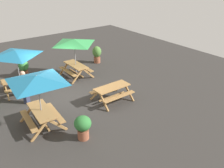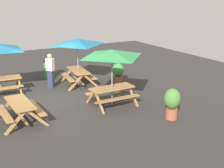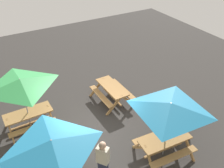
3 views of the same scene
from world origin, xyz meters
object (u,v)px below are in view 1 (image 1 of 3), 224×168
object	(u,v)px
potted_plant_1	(97,54)
potted_plant_2	(83,126)
picnic_table_0	(37,83)
picnic_table_3	(16,56)
picnic_table_2	(74,44)
person_standing	(25,86)
potted_plant_0	(24,68)
picnic_table_1	(112,90)

from	to	relation	value
potted_plant_1	potted_plant_2	world-z (taller)	potted_plant_1
picnic_table_0	picnic_table_3	xyz separation A→B (m)	(-0.35, -3.65, 0.00)
picnic_table_2	person_standing	xyz separation A→B (m)	(3.53, 1.38, -1.10)
picnic_table_0	potted_plant_2	bearing A→B (deg)	31.94
person_standing	picnic_table_3	bearing A→B (deg)	45.75
potted_plant_2	person_standing	world-z (taller)	person_standing
picnic_table_0	potted_plant_0	world-z (taller)	picnic_table_0
picnic_table_1	potted_plant_0	xyz separation A→B (m)	(2.45, -5.45, 0.03)
picnic_table_1	potted_plant_2	xyz separation A→B (m)	(2.69, 1.74, 0.02)
picnic_table_2	potted_plant_0	world-z (taller)	picnic_table_2
picnic_table_3	potted_plant_0	size ratio (longest dim) A/B	2.21
picnic_table_3	potted_plant_1	world-z (taller)	picnic_table_3
picnic_table_1	potted_plant_0	world-z (taller)	potted_plant_0
picnic_table_1	picnic_table_2	distance (m)	3.95
potted_plant_2	person_standing	size ratio (longest dim) A/B	0.59
picnic_table_0	picnic_table_1	xyz separation A→B (m)	(-3.60, -0.00, -1.43)
picnic_table_0	person_standing	distance (m)	2.56
potted_plant_2	potted_plant_1	bearing A→B (deg)	-127.46
potted_plant_0	potted_plant_2	distance (m)	7.20
picnic_table_0	person_standing	xyz separation A→B (m)	(-0.15, -2.30, -1.10)
picnic_table_0	picnic_table_2	world-z (taller)	same
potted_plant_1	picnic_table_3	bearing A→B (deg)	12.32
picnic_table_1	picnic_table_2	world-z (taller)	picnic_table_2
picnic_table_2	potted_plant_0	bearing A→B (deg)	-125.93
picnic_table_0	potted_plant_2	world-z (taller)	picnic_table_0
potted_plant_2	potted_plant_0	bearing A→B (deg)	-91.94
picnic_table_1	picnic_table_2	xyz separation A→B (m)	(-0.07, -3.68, 1.43)
picnic_table_0	picnic_table_3	distance (m)	3.66
potted_plant_0	potted_plant_1	distance (m)	4.86
potted_plant_0	potted_plant_2	size ratio (longest dim) A/B	1.07
potted_plant_1	person_standing	distance (m)	6.38
picnic_table_1	potted_plant_1	distance (m)	5.42
potted_plant_1	picnic_table_1	bearing A→B (deg)	64.01
picnic_table_1	potted_plant_0	bearing A→B (deg)	-66.69
picnic_table_0	potted_plant_2	size ratio (longest dim) A/B	2.86
picnic_table_2	picnic_table_3	size ratio (longest dim) A/B	1.00
picnic_table_3	picnic_table_1	bearing A→B (deg)	137.95
picnic_table_0	picnic_table_3	bearing A→B (deg)	178.74
picnic_table_0	picnic_table_1	size ratio (longest dim) A/B	1.55
picnic_table_0	potted_plant_0	distance (m)	5.75
picnic_table_1	potted_plant_2	bearing A→B (deg)	31.99
picnic_table_1	potted_plant_2	size ratio (longest dim) A/B	1.85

